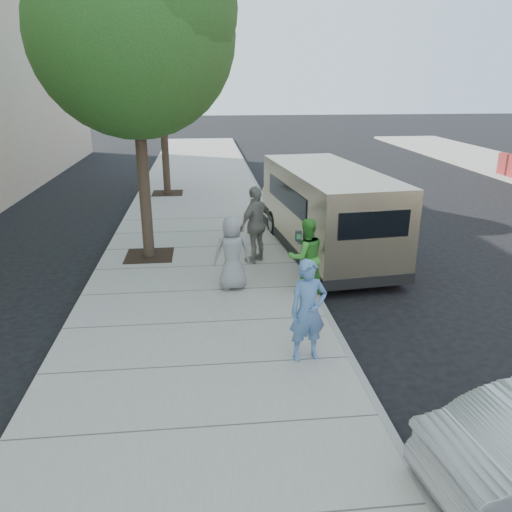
# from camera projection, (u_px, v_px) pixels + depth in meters

# --- Properties ---
(ground) EXTENTS (120.00, 120.00, 0.00)m
(ground) POSITION_uv_depth(u_px,v_px,m) (247.00, 295.00, 10.84)
(ground) COLOR black
(ground) RESTS_ON ground
(sidewalk) EXTENTS (5.00, 60.00, 0.15)m
(sidewalk) POSITION_uv_depth(u_px,v_px,m) (200.00, 294.00, 10.71)
(sidewalk) COLOR gray
(sidewalk) RESTS_ON ground
(curb_face) EXTENTS (0.12, 60.00, 0.16)m
(curb_face) POSITION_uv_depth(u_px,v_px,m) (312.00, 289.00, 10.96)
(curb_face) COLOR gray
(curb_face) RESTS_ON ground
(tree_near) EXTENTS (4.62, 4.60, 7.53)m
(tree_near) POSITION_uv_depth(u_px,v_px,m) (134.00, 26.00, 11.03)
(tree_near) COLOR black
(tree_near) RESTS_ON sidewalk
(tree_far) EXTENTS (3.92, 3.80, 6.49)m
(tree_far) POSITION_uv_depth(u_px,v_px,m) (161.00, 67.00, 18.37)
(tree_far) COLOR black
(tree_far) RESTS_ON sidewalk
(parking_meter) EXTENTS (0.28, 0.10, 1.37)m
(parking_meter) POSITION_uv_depth(u_px,v_px,m) (302.00, 248.00, 10.25)
(parking_meter) COLOR gray
(parking_meter) RESTS_ON sidewalk
(van) EXTENTS (2.65, 6.33, 2.29)m
(van) POSITION_uv_depth(u_px,v_px,m) (325.00, 210.00, 13.02)
(van) COLOR #C7B58E
(van) RESTS_ON ground
(person_officer) EXTENTS (0.66, 0.49, 1.67)m
(person_officer) POSITION_uv_depth(u_px,v_px,m) (308.00, 311.00, 7.83)
(person_officer) COLOR #557FB5
(person_officer) RESTS_ON sidewalk
(person_green_shirt) EXTENTS (0.89, 0.75, 1.62)m
(person_green_shirt) POSITION_uv_depth(u_px,v_px,m) (306.00, 257.00, 10.29)
(person_green_shirt) COLOR green
(person_green_shirt) RESTS_ON sidewalk
(person_gray_shirt) EXTENTS (0.83, 0.59, 1.60)m
(person_gray_shirt) POSITION_uv_depth(u_px,v_px,m) (232.00, 253.00, 10.55)
(person_gray_shirt) COLOR gray
(person_gray_shirt) RESTS_ON sidewalk
(person_striped_polo) EXTENTS (1.13, 1.09, 1.89)m
(person_striped_polo) POSITION_uv_depth(u_px,v_px,m) (256.00, 224.00, 12.12)
(person_striped_polo) COLOR gray
(person_striped_polo) RESTS_ON sidewalk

